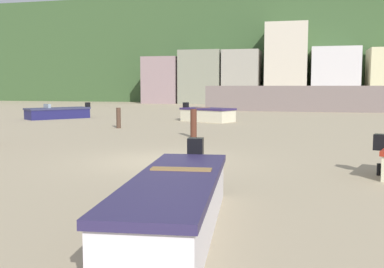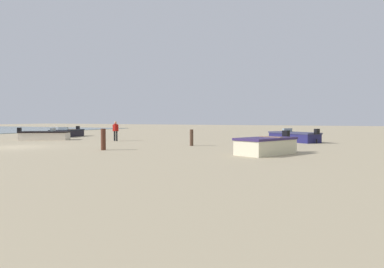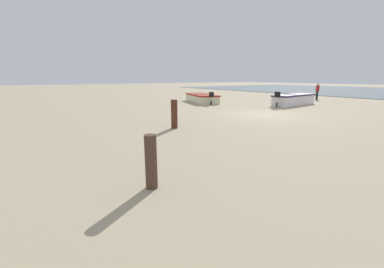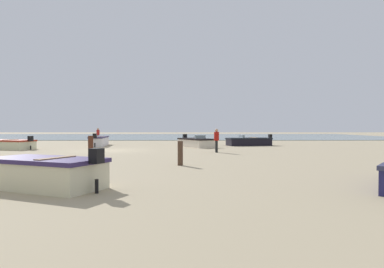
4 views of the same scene
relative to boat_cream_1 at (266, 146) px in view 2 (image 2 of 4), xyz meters
name	(u,v)px [view 2 (image 2 of 4)]	position (x,y,z in m)	size (l,w,h in m)	color
ground_plane	(15,147)	(1.93, -15.78, -0.45)	(160.00, 160.00, 0.00)	tan
boat_cream_1	(266,146)	(0.00, 0.00, 0.00)	(3.77, 2.90, 1.19)	beige
boat_cream_2	(45,135)	(-4.72, -20.11, -0.06)	(3.37, 4.31, 1.07)	beige
boat_navy_3	(294,137)	(-10.75, -0.03, -0.05)	(3.86, 4.37, 1.09)	navy
boat_black_5	(67,133)	(-9.67, -22.20, -0.07)	(4.44, 2.55, 1.04)	black
mooring_post_near_water	(103,139)	(1.34, -9.27, 0.18)	(0.28, 0.28, 1.26)	#4F291C
mooring_post_mid_beach	(192,138)	(-3.69, -5.83, 0.11)	(0.24, 0.24, 1.11)	#4A3427
beach_walker_distant	(116,129)	(-5.97, -13.65, 0.51)	(0.38, 0.54, 1.62)	black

